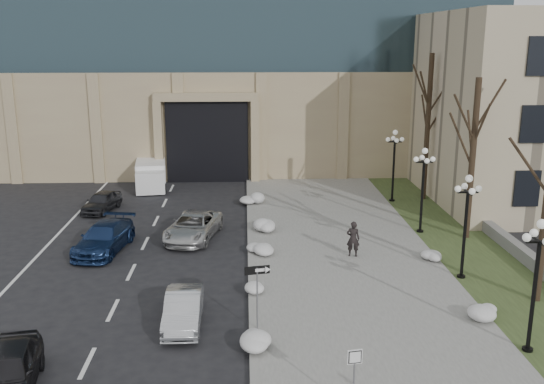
% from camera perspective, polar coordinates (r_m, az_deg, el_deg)
% --- Properties ---
extents(sidewalk, '(9.00, 40.00, 0.12)m').
position_cam_1_polar(sidewalk, '(28.56, 7.17, -7.05)').
color(sidewalk, gray).
rests_on(sidewalk, ground).
extents(curb, '(0.30, 40.00, 0.14)m').
position_cam_1_polar(curb, '(28.16, -1.96, -7.24)').
color(curb, gray).
rests_on(curb, ground).
extents(grass_strip, '(4.00, 40.00, 0.10)m').
position_cam_1_polar(grass_strip, '(30.32, 19.45, -6.53)').
color(grass_strip, '#344321').
rests_on(grass_strip, ground).
extents(stone_wall, '(0.50, 30.00, 0.70)m').
position_cam_1_polar(stone_wall, '(32.72, 21.48, -4.63)').
color(stone_wall, slate).
rests_on(stone_wall, ground).
extents(car_a, '(2.37, 4.46, 1.44)m').
position_cam_1_polar(car_a, '(20.49, -23.68, -15.22)').
color(car_a, black).
rests_on(car_a, ground).
extents(car_b, '(1.37, 3.79, 1.24)m').
position_cam_1_polar(car_b, '(23.14, -8.36, -10.88)').
color(car_b, '#B4B8BD').
rests_on(car_b, ground).
extents(car_c, '(2.74, 5.09, 1.40)m').
position_cam_1_polar(car_c, '(31.50, -15.52, -4.18)').
color(car_c, navy).
rests_on(car_c, ground).
extents(car_d, '(3.23, 5.27, 1.37)m').
position_cam_1_polar(car_d, '(32.49, -7.44, -3.24)').
color(car_d, '#B8B8B8').
rests_on(car_d, ground).
extents(car_e, '(2.17, 3.84, 1.23)m').
position_cam_1_polar(car_e, '(38.76, -15.73, -0.87)').
color(car_e, '#2B2C30').
rests_on(car_e, ground).
extents(pedestrian, '(0.72, 0.55, 1.75)m').
position_cam_1_polar(pedestrian, '(29.56, 7.64, -4.39)').
color(pedestrian, black).
rests_on(pedestrian, sidewalk).
extents(box_truck, '(2.71, 6.03, 1.85)m').
position_cam_1_polar(box_truck, '(44.39, -11.31, 1.66)').
color(box_truck, white).
rests_on(box_truck, ground).
extents(one_way_sign, '(0.96, 0.28, 2.56)m').
position_cam_1_polar(one_way_sign, '(21.79, -0.99, -8.06)').
color(one_way_sign, slate).
rests_on(one_way_sign, ground).
extents(keep_sign, '(0.44, 0.11, 2.03)m').
position_cam_1_polar(keep_sign, '(17.72, 7.77, -16.03)').
color(keep_sign, slate).
rests_on(keep_sign, ground).
extents(snow_clump_c, '(1.10, 1.60, 0.36)m').
position_cam_1_polar(snow_clump_c, '(21.55, -0.85, -13.67)').
color(snow_clump_c, silver).
rests_on(snow_clump_c, sidewalk).
extents(snow_clump_d, '(1.10, 1.60, 0.36)m').
position_cam_1_polar(snow_clump_d, '(25.80, -1.53, -8.76)').
color(snow_clump_d, silver).
rests_on(snow_clump_d, sidewalk).
extents(snow_clump_e, '(1.10, 1.60, 0.36)m').
position_cam_1_polar(snow_clump_e, '(29.81, -1.40, -5.52)').
color(snow_clump_e, silver).
rests_on(snow_clump_e, sidewalk).
extents(snow_clump_f, '(1.10, 1.60, 0.36)m').
position_cam_1_polar(snow_clump_f, '(33.70, -1.20, -3.15)').
color(snow_clump_f, silver).
rests_on(snow_clump_f, sidewalk).
extents(snow_clump_g, '(1.10, 1.60, 0.36)m').
position_cam_1_polar(snow_clump_g, '(38.44, -1.91, -0.94)').
color(snow_clump_g, silver).
rests_on(snow_clump_g, sidewalk).
extents(snow_clump_i, '(1.10, 1.60, 0.36)m').
position_cam_1_polar(snow_clump_i, '(24.73, 19.26, -10.67)').
color(snow_clump_i, silver).
rests_on(snow_clump_i, sidewalk).
extents(snow_clump_j, '(1.10, 1.60, 0.36)m').
position_cam_1_polar(snow_clump_j, '(29.91, 14.53, -5.92)').
color(snow_clump_j, silver).
rests_on(snow_clump_j, sidewalk).
extents(lamppost_a, '(1.18, 1.18, 4.76)m').
position_cam_1_polar(lamppost_a, '(21.80, 23.65, -6.61)').
color(lamppost_a, black).
rests_on(lamppost_a, ground).
extents(lamppost_b, '(1.18, 1.18, 4.76)m').
position_cam_1_polar(lamppost_b, '(27.46, 17.82, -1.89)').
color(lamppost_b, black).
rests_on(lamppost_b, ground).
extents(lamppost_c, '(1.18, 1.18, 4.76)m').
position_cam_1_polar(lamppost_c, '(33.43, 14.05, 1.20)').
color(lamppost_c, black).
rests_on(lamppost_c, ground).
extents(lamppost_d, '(1.18, 1.18, 4.76)m').
position_cam_1_polar(lamppost_d, '(39.56, 11.42, 3.34)').
color(lamppost_d, black).
rests_on(lamppost_d, ground).
extents(tree_mid, '(3.20, 3.20, 8.50)m').
position_cam_1_polar(tree_mid, '(32.76, 18.50, 4.96)').
color(tree_mid, black).
rests_on(tree_mid, ground).
extents(tree_far, '(3.20, 3.20, 9.50)m').
position_cam_1_polar(tree_far, '(40.18, 14.55, 7.77)').
color(tree_far, black).
rests_on(tree_far, ground).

